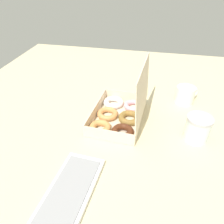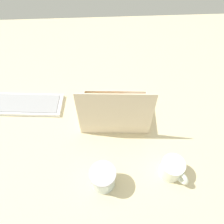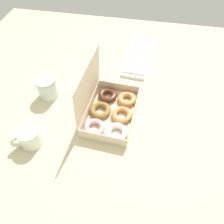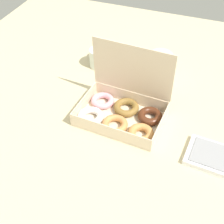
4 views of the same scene
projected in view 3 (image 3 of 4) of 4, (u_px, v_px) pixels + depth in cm
name	position (u px, v px, depth cm)	size (l,w,h in cm)	color
ground_plane	(103.00, 116.00, 103.18)	(180.00, 180.00, 2.00)	beige
donut_box	(109.00, 109.00, 99.84)	(32.98, 23.42, 26.92)	beige
keyboard	(139.00, 55.00, 129.73)	(42.26, 16.47, 2.20)	white
coffee_mug	(29.00, 137.00, 89.38)	(10.16, 11.63, 8.50)	white
glass_jar	(47.00, 88.00, 106.06)	(10.04, 10.04, 10.61)	silver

